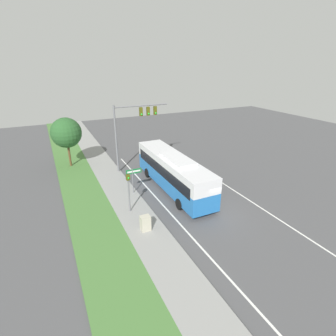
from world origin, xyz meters
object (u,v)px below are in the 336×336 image
Objects in this scene: street_sign at (133,176)px; bus at (173,170)px; pedestrian_signal at (129,187)px; signal_gantry at (133,123)px; utility_cabinet at (145,223)px.

bus is at bearing -9.63° from street_sign.
bus reaches higher than pedestrian_signal.
pedestrian_signal is at bearing -114.75° from street_sign.
signal_gantry is 6.45× the size of utility_cabinet.
signal_gantry is (-1.65, 6.17, 3.40)m from bus.
utility_cabinet is at bearing -100.93° from street_sign.
utility_cabinet is (0.22, -2.93, -1.56)m from pedestrian_signal.
pedestrian_signal is 3.24m from street_sign.
pedestrian_signal is at bearing -155.41° from bus.
signal_gantry is at bearing 104.97° from bus.
bus is 10.30× the size of utility_cabinet.
signal_gantry is at bearing 70.02° from street_sign.
street_sign reaches higher than utility_cabinet.
bus reaches higher than utility_cabinet.
bus is 7.24m from signal_gantry.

